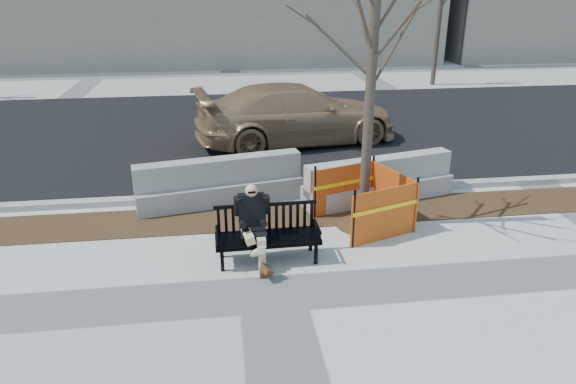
# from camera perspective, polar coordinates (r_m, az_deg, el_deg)

# --- Properties ---
(ground) EXTENTS (120.00, 120.00, 0.00)m
(ground) POSITION_cam_1_polar(r_m,az_deg,el_deg) (7.53, -1.79, -11.09)
(ground) COLOR beige
(ground) RESTS_ON ground
(mulch_strip) EXTENTS (40.00, 1.20, 0.02)m
(mulch_strip) POSITION_cam_1_polar(r_m,az_deg,el_deg) (9.79, -3.37, -2.72)
(mulch_strip) COLOR #47301C
(mulch_strip) RESTS_ON ground
(asphalt_street) EXTENTS (60.00, 10.40, 0.01)m
(asphalt_street) POSITION_cam_1_polar(r_m,az_deg,el_deg) (15.62, -5.15, 6.87)
(asphalt_street) COLOR black
(asphalt_street) RESTS_ON ground
(curb) EXTENTS (60.00, 0.25, 0.12)m
(curb) POSITION_cam_1_polar(r_m,az_deg,el_deg) (10.64, -3.77, -0.30)
(curb) COLOR #9E9B93
(curb) RESTS_ON ground
(bench) EXTENTS (1.68, 0.63, 0.89)m
(bench) POSITION_cam_1_polar(r_m,az_deg,el_deg) (8.34, -2.20, -7.49)
(bench) COLOR black
(bench) RESTS_ON ground
(seated_man) EXTENTS (0.56, 0.91, 1.26)m
(seated_man) POSITION_cam_1_polar(r_m,az_deg,el_deg) (8.36, -3.79, -7.44)
(seated_man) COLOR black
(seated_man) RESTS_ON ground
(tree_fence) EXTENTS (2.62, 2.62, 5.14)m
(tree_fence) POSITION_cam_1_polar(r_m,az_deg,el_deg) (9.57, 8.16, -3.57)
(tree_fence) COLOR orange
(tree_fence) RESTS_ON ground
(sedan) EXTENTS (5.77, 3.17, 1.58)m
(sedan) POSITION_cam_1_polar(r_m,az_deg,el_deg) (14.32, 0.98, 5.50)
(sedan) COLOR #A07853
(sedan) RESTS_ON ground
(jersey_barrier_left) EXTENTS (3.34, 1.28, 0.94)m
(jersey_barrier_left) POSITION_cam_1_polar(r_m,az_deg,el_deg) (10.49, -7.40, -1.14)
(jersey_barrier_left) COLOR gray
(jersey_barrier_left) RESTS_ON ground
(jersey_barrier_right) EXTENTS (3.21, 1.36, 0.90)m
(jersey_barrier_right) POSITION_cam_1_polar(r_m,az_deg,el_deg) (10.68, 9.82, -0.84)
(jersey_barrier_right) COLOR #A2A097
(jersey_barrier_right) RESTS_ON ground
(far_tree_right) EXTENTS (2.52, 2.52, 5.93)m
(far_tree_right) POSITION_cam_1_polar(r_m,az_deg,el_deg) (23.33, 15.57, 11.30)
(far_tree_right) COLOR #4B3C30
(far_tree_right) RESTS_ON ground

